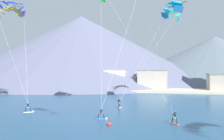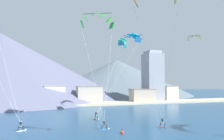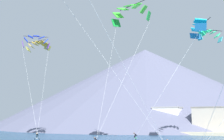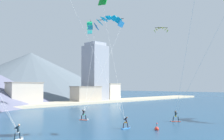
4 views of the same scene
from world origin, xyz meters
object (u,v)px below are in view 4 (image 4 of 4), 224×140
object	(u,v)px
parafoil_kite_near_trail	(109,22)
parafoil_kite_distant_low_drift	(90,26)
parafoil_kite_distant_high_outer	(161,29)
kitesurfer_near_trail	(85,117)
race_marker_buoy	(157,129)
kitesurfer_near_lead	(127,125)
kitesurfer_far_right	(19,135)
kitesurfer_far_left	(174,118)

from	to	relation	value
parafoil_kite_near_trail	parafoil_kite_distant_low_drift	bearing A→B (deg)	85.63
parafoil_kite_distant_high_outer	parafoil_kite_distant_low_drift	bearing A→B (deg)	160.86
kitesurfer_near_trail	race_marker_buoy	world-z (taller)	kitesurfer_near_trail
parafoil_kite_distant_low_drift	kitesurfer_near_lead	bearing A→B (deg)	-118.35
kitesurfer_far_right	kitesurfer_far_left	bearing A→B (deg)	-11.24
parafoil_kite_distant_high_outer	race_marker_buoy	world-z (taller)	parafoil_kite_distant_high_outer
kitesurfer_near_lead	race_marker_buoy	distance (m)	3.94
parafoil_kite_near_trail	race_marker_buoy	size ratio (longest dim) A/B	18.24
kitesurfer_far_left	parafoil_kite_distant_low_drift	xyz separation A→B (m)	(1.37, 22.14, 18.62)
race_marker_buoy	parafoil_kite_distant_high_outer	bearing A→B (deg)	31.94
race_marker_buoy	parafoil_kite_distant_low_drift	bearing A→B (deg)	68.44
kitesurfer_near_trail	parafoil_kite_near_trail	bearing A→B (deg)	23.39
kitesurfer_near_trail	parafoil_kite_distant_low_drift	distance (m)	23.81
kitesurfer_near_lead	kitesurfer_far_right	bearing A→B (deg)	165.68
kitesurfer_near_lead	kitesurfer_near_trail	xyz separation A→B (m)	(1.10, 10.07, 0.10)
parafoil_kite_distant_low_drift	kitesurfer_far_right	bearing A→B (deg)	-144.29
kitesurfer_near_trail	kitesurfer_far_right	distance (m)	15.74
kitesurfer_far_left	race_marker_buoy	bearing A→B (deg)	-164.20
kitesurfer_far_left	kitesurfer_far_right	distance (m)	23.51
parafoil_kite_distant_low_drift	race_marker_buoy	world-z (taller)	parafoil_kite_distant_low_drift
kitesurfer_far_left	parafoil_kite_distant_high_outer	xyz separation A→B (m)	(20.39, 15.54, 20.02)
kitesurfer_near_trail	parafoil_kite_distant_high_outer	size ratio (longest dim) A/B	0.54
parafoil_kite_near_trail	kitesurfer_far_right	bearing A→B (deg)	-155.50
parafoil_kite_near_trail	race_marker_buoy	bearing A→B (deg)	-117.20
parafoil_kite_distant_high_outer	parafoil_kite_near_trail	bearing A→B (deg)	-179.84
kitesurfer_far_right	parafoil_kite_near_trail	bearing A→B (deg)	24.50
parafoil_kite_distant_low_drift	kitesurfer_near_trail	bearing A→B (deg)	-133.22
parafoil_kite_near_trail	parafoil_kite_distant_high_outer	size ratio (longest dim) A/B	5.56
parafoil_kite_near_trail	kitesurfer_near_trail	bearing A→B (deg)	-156.61
kitesurfer_near_trail	parafoil_kite_distant_high_outer	distance (m)	35.65
kitesurfer_near_trail	kitesurfer_far_right	size ratio (longest dim) A/B	1.03
kitesurfer_near_lead	kitesurfer_far_left	world-z (taller)	kitesurfer_far_left
parafoil_kite_distant_low_drift	race_marker_buoy	size ratio (longest dim) A/B	4.57
kitesurfer_far_right	parafoil_kite_near_trail	xyz separation A→B (m)	(23.92, 10.90, 18.38)
parafoil_kite_distant_high_outer	parafoil_kite_distant_low_drift	xyz separation A→B (m)	(-19.02, 6.60, -1.40)
kitesurfer_near_lead	kitesurfer_near_trail	bearing A→B (deg)	83.79
kitesurfer_far_left	parafoil_kite_distant_low_drift	bearing A→B (deg)	86.47
kitesurfer_far_right	race_marker_buoy	size ratio (longest dim) A/B	1.71
kitesurfer_near_lead	kitesurfer_far_left	distance (m)	9.99
parafoil_kite_distant_high_outer	kitesurfer_near_lead	bearing A→B (deg)	-154.72
kitesurfer_near_lead	parafoil_kite_distant_high_outer	size ratio (longest dim) A/B	0.52
kitesurfer_far_left	kitesurfer_near_trail	bearing A→B (deg)	127.99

